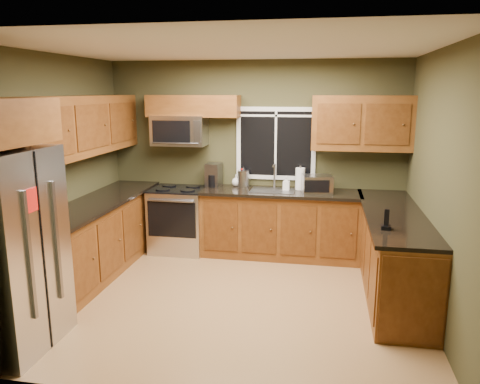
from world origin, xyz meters
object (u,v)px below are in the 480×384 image
(coffee_maker, at_px, (214,176))
(paper_towel_roll, at_px, (300,179))
(kettle, at_px, (243,178))
(soap_bottle_a, at_px, (242,178))
(soap_bottle_c, at_px, (236,180))
(toaster_oven, at_px, (317,184))
(range, at_px, (179,219))
(cordless_phone, at_px, (386,223))
(microwave, at_px, (179,131))
(refrigerator, at_px, (6,251))
(soap_bottle_b, at_px, (286,183))

(coffee_maker, relative_size, paper_towel_roll, 0.98)
(kettle, bearing_deg, paper_towel_roll, -2.31)
(soap_bottle_a, distance_m, soap_bottle_c, 0.14)
(toaster_oven, distance_m, paper_towel_roll, 0.31)
(range, relative_size, cordless_phone, 4.52)
(microwave, distance_m, kettle, 1.12)
(range, distance_m, paper_towel_roll, 1.83)
(coffee_maker, bearing_deg, microwave, -176.18)
(soap_bottle_c, xyz_separation_m, cordless_phone, (1.86, -1.85, -0.02))
(coffee_maker, bearing_deg, paper_towel_roll, -0.93)
(refrigerator, height_order, range, refrigerator)
(toaster_oven, height_order, soap_bottle_a, soap_bottle_a)
(range, distance_m, soap_bottle_a, 1.10)
(microwave, xyz_separation_m, toaster_oven, (1.95, -0.18, -0.67))
(paper_towel_roll, distance_m, soap_bottle_a, 0.81)
(range, bearing_deg, toaster_oven, -1.39)
(range, bearing_deg, soap_bottle_c, 16.07)
(paper_towel_roll, bearing_deg, cordless_phone, -61.90)
(soap_bottle_a, xyz_separation_m, soap_bottle_c, (-0.10, 0.07, -0.05))
(soap_bottle_c, bearing_deg, microwave, -173.28)
(coffee_maker, xyz_separation_m, cordless_phone, (2.18, -1.79, -0.09))
(toaster_oven, height_order, kettle, kettle)
(toaster_oven, relative_size, soap_bottle_a, 1.58)
(kettle, relative_size, soap_bottle_b, 1.56)
(refrigerator, distance_m, soap_bottle_a, 3.33)
(kettle, height_order, cordless_phone, kettle)
(paper_towel_roll, bearing_deg, coffee_maker, 179.07)
(toaster_oven, height_order, soap_bottle_c, toaster_oven)
(soap_bottle_b, distance_m, soap_bottle_c, 0.75)
(microwave, height_order, paper_towel_roll, microwave)
(range, xyz_separation_m, cordless_phone, (2.66, -1.62, 0.53))
(refrigerator, distance_m, kettle, 3.36)
(range, relative_size, paper_towel_roll, 2.80)
(range, xyz_separation_m, toaster_oven, (1.95, -0.05, 0.59))
(refrigerator, bearing_deg, toaster_oven, 45.89)
(kettle, height_order, paper_towel_roll, paper_towel_roll)
(refrigerator, height_order, soap_bottle_b, refrigerator)
(refrigerator, height_order, toaster_oven, refrigerator)
(coffee_maker, bearing_deg, soap_bottle_b, -5.47)
(refrigerator, distance_m, soap_bottle_b, 3.60)
(coffee_maker, relative_size, soap_bottle_b, 1.73)
(range, xyz_separation_m, kettle, (0.91, 0.18, 0.61))
(microwave, bearing_deg, kettle, 2.78)
(refrigerator, bearing_deg, kettle, 61.51)
(coffee_maker, bearing_deg, toaster_oven, -8.34)
(range, xyz_separation_m, soap_bottle_b, (1.53, 0.07, 0.57))
(soap_bottle_a, bearing_deg, kettle, 63.76)
(microwave, bearing_deg, range, -89.98)
(microwave, height_order, kettle, microwave)
(range, xyz_separation_m, coffee_maker, (0.48, 0.17, 0.62))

